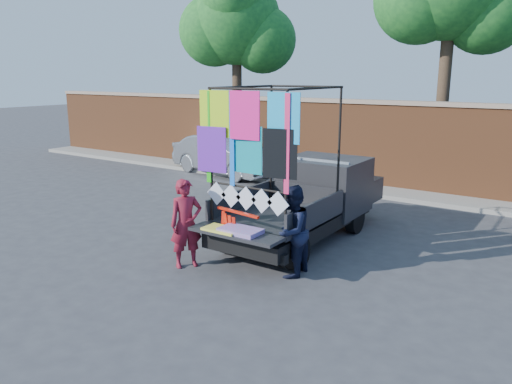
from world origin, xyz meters
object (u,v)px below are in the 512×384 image
Objects in this scene: sedan at (225,155)px; man at (292,231)px; pickup_truck at (313,198)px; woman at (186,224)px.

man reaches higher than sedan.
pickup_truck is 3.15× the size of woman.
man is at bearing -35.67° from woman.
woman is at bearing -74.25° from man.
woman reaches higher than sedan.
man is at bearing -125.13° from sedan.
pickup_truck is 3.18× the size of man.
man is (1.75, 0.68, -0.01)m from woman.
pickup_truck reaches higher than man.
pickup_truck is 6.87m from sedan.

